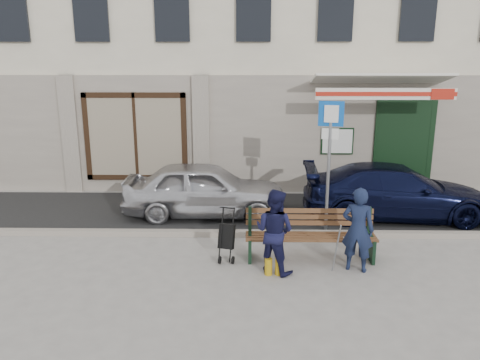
{
  "coord_description": "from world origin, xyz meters",
  "views": [
    {
      "loc": [
        -0.13,
        -7.73,
        3.64
      ],
      "look_at": [
        -0.29,
        1.6,
        1.2
      ],
      "focal_mm": 35.0,
      "sensor_mm": 36.0,
      "label": 1
    }
  ],
  "objects_px": {
    "car_silver": "(205,189)",
    "car_navy": "(396,191)",
    "woman": "(274,231)",
    "stroller": "(227,238)",
    "man": "(358,230)",
    "bench": "(308,236)",
    "parking_sign": "(330,145)"
  },
  "relations": [
    {
      "from": "car_silver",
      "to": "car_navy",
      "type": "distance_m",
      "value": 4.47
    },
    {
      "from": "woman",
      "to": "car_silver",
      "type": "bearing_deg",
      "value": -32.32
    },
    {
      "from": "stroller",
      "to": "man",
      "type": "bearing_deg",
      "value": 5.55
    },
    {
      "from": "car_navy",
      "to": "bench",
      "type": "height_order",
      "value": "car_navy"
    },
    {
      "from": "car_navy",
      "to": "woman",
      "type": "relative_size",
      "value": 2.87
    },
    {
      "from": "car_navy",
      "to": "stroller",
      "type": "xyz_separation_m",
      "value": [
        -3.85,
        -2.48,
        -0.19
      ]
    },
    {
      "from": "bench",
      "to": "stroller",
      "type": "bearing_deg",
      "value": -178.13
    },
    {
      "from": "stroller",
      "to": "woman",
      "type": "bearing_deg",
      "value": -13.63
    },
    {
      "from": "car_silver",
      "to": "bench",
      "type": "relative_size",
      "value": 1.58
    },
    {
      "from": "car_silver",
      "to": "bench",
      "type": "distance_m",
      "value": 3.28
    },
    {
      "from": "parking_sign",
      "to": "man",
      "type": "bearing_deg",
      "value": -71.37
    },
    {
      "from": "woman",
      "to": "stroller",
      "type": "bearing_deg",
      "value": 2.38
    },
    {
      "from": "car_silver",
      "to": "man",
      "type": "bearing_deg",
      "value": -136.03
    },
    {
      "from": "bench",
      "to": "car_silver",
      "type": "bearing_deg",
      "value": 130.62
    },
    {
      "from": "woman",
      "to": "stroller",
      "type": "distance_m",
      "value": 1.02
    },
    {
      "from": "man",
      "to": "stroller",
      "type": "relative_size",
      "value": 1.55
    },
    {
      "from": "parking_sign",
      "to": "car_silver",
      "type": "bearing_deg",
      "value": 173.0
    },
    {
      "from": "parking_sign",
      "to": "man",
      "type": "height_order",
      "value": "parking_sign"
    },
    {
      "from": "bench",
      "to": "stroller",
      "type": "relative_size",
      "value": 2.45
    },
    {
      "from": "man",
      "to": "woman",
      "type": "bearing_deg",
      "value": 22.68
    },
    {
      "from": "car_navy",
      "to": "bench",
      "type": "distance_m",
      "value": 3.38
    },
    {
      "from": "car_silver",
      "to": "woman",
      "type": "height_order",
      "value": "woman"
    },
    {
      "from": "parking_sign",
      "to": "woman",
      "type": "bearing_deg",
      "value": -108.67
    },
    {
      "from": "man",
      "to": "car_navy",
      "type": "bearing_deg",
      "value": -98.26
    },
    {
      "from": "car_navy",
      "to": "woman",
      "type": "xyz_separation_m",
      "value": [
        -3.0,
        -2.96,
        0.12
      ]
    },
    {
      "from": "parking_sign",
      "to": "man",
      "type": "distance_m",
      "value": 2.28
    },
    {
      "from": "stroller",
      "to": "parking_sign",
      "type": "bearing_deg",
      "value": 52.44
    },
    {
      "from": "parking_sign",
      "to": "woman",
      "type": "height_order",
      "value": "parking_sign"
    },
    {
      "from": "parking_sign",
      "to": "car_navy",
      "type": "bearing_deg",
      "value": 39.98
    },
    {
      "from": "bench",
      "to": "woman",
      "type": "distance_m",
      "value": 0.89
    },
    {
      "from": "parking_sign",
      "to": "stroller",
      "type": "height_order",
      "value": "parking_sign"
    },
    {
      "from": "bench",
      "to": "woman",
      "type": "relative_size",
      "value": 1.61
    }
  ]
}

